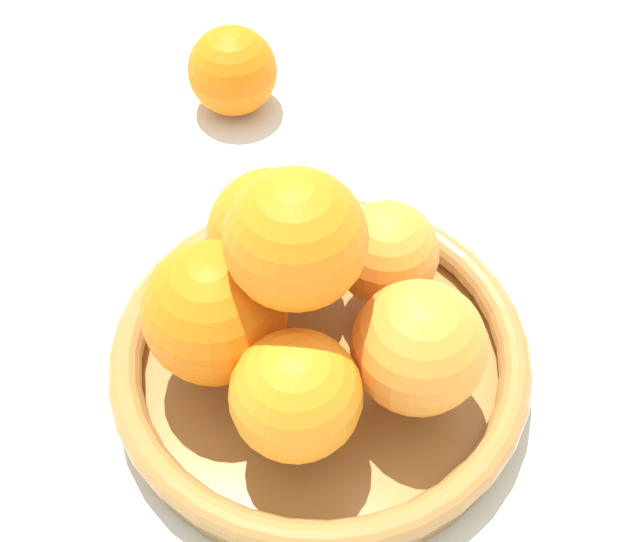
# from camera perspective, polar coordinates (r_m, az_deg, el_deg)

# --- Properties ---
(ground_plane) EXTENTS (4.00, 4.00, 0.00)m
(ground_plane) POSITION_cam_1_polar(r_m,az_deg,el_deg) (0.57, 0.00, -6.78)
(ground_plane) COLOR silver
(fruit_bowl) EXTENTS (0.26, 0.26, 0.04)m
(fruit_bowl) POSITION_cam_1_polar(r_m,az_deg,el_deg) (0.55, 0.00, -5.72)
(fruit_bowl) COLOR #A57238
(fruit_bowl) RESTS_ON ground_plane
(orange_pile) EXTENTS (0.18, 0.20, 0.14)m
(orange_pile) POSITION_cam_1_polar(r_m,az_deg,el_deg) (0.50, -1.05, -1.55)
(orange_pile) COLOR orange
(orange_pile) RESTS_ON fruit_bowl
(stray_orange) EXTENTS (0.07, 0.07, 0.07)m
(stray_orange) POSITION_cam_1_polar(r_m,az_deg,el_deg) (0.73, -5.62, 12.64)
(stray_orange) COLOR orange
(stray_orange) RESTS_ON ground_plane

